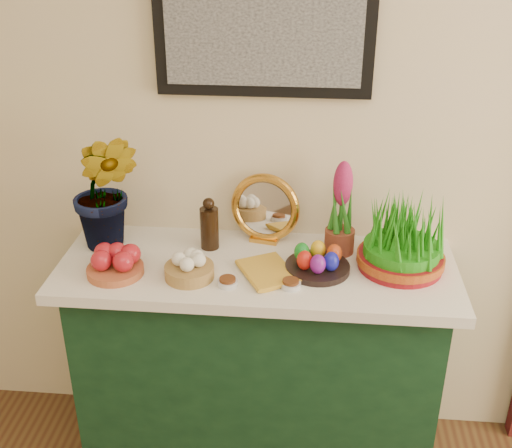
{
  "coord_description": "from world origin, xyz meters",
  "views": [
    {
      "loc": [
        -0.08,
        0.05,
        2.03
      ],
      "look_at": [
        -0.26,
        1.95,
        1.07
      ],
      "focal_mm": 45.0,
      "sensor_mm": 36.0,
      "label": 1
    }
  ],
  "objects_px": {
    "sideboard": "(257,367)",
    "wheatgrass_sabzeh": "(402,240)",
    "hyacinth_green": "(104,172)",
    "book": "(246,276)",
    "mirror": "(265,209)"
  },
  "relations": [
    {
      "from": "sideboard",
      "to": "wheatgrass_sabzeh",
      "type": "relative_size",
      "value": 4.3
    },
    {
      "from": "sideboard",
      "to": "mirror",
      "type": "bearing_deg",
      "value": 86.27
    },
    {
      "from": "sideboard",
      "to": "mirror",
      "type": "xyz_separation_m",
      "value": [
        0.01,
        0.18,
        0.59
      ]
    },
    {
      "from": "sideboard",
      "to": "mirror",
      "type": "relative_size",
      "value": 4.83
    },
    {
      "from": "book",
      "to": "wheatgrass_sabzeh",
      "type": "distance_m",
      "value": 0.55
    },
    {
      "from": "sideboard",
      "to": "hyacinth_green",
      "type": "relative_size",
      "value": 2.2
    },
    {
      "from": "mirror",
      "to": "wheatgrass_sabzeh",
      "type": "height_order",
      "value": "mirror"
    },
    {
      "from": "mirror",
      "to": "sideboard",
      "type": "bearing_deg",
      "value": -93.73
    },
    {
      "from": "hyacinth_green",
      "to": "book",
      "type": "xyz_separation_m",
      "value": [
        0.52,
        -0.19,
        -0.28
      ]
    },
    {
      "from": "sideboard",
      "to": "wheatgrass_sabzeh",
      "type": "distance_m",
      "value": 0.76
    },
    {
      "from": "hyacinth_green",
      "to": "wheatgrass_sabzeh",
      "type": "bearing_deg",
      "value": 0.94
    },
    {
      "from": "sideboard",
      "to": "hyacinth_green",
      "type": "height_order",
      "value": "hyacinth_green"
    },
    {
      "from": "sideboard",
      "to": "hyacinth_green",
      "type": "distance_m",
      "value": 0.94
    },
    {
      "from": "book",
      "to": "wheatgrass_sabzeh",
      "type": "relative_size",
      "value": 0.69
    },
    {
      "from": "sideboard",
      "to": "wheatgrass_sabzeh",
      "type": "bearing_deg",
      "value": 1.98
    }
  ]
}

